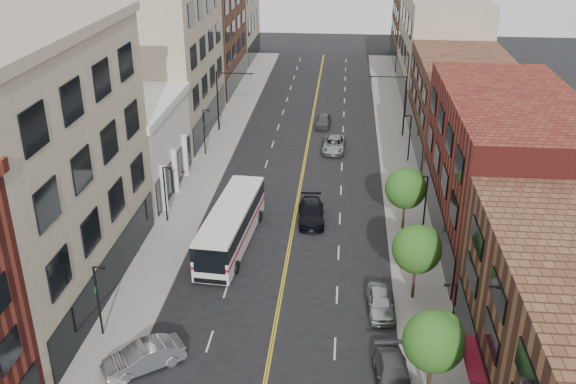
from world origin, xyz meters
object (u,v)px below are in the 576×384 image
(car_lane_behind, at_px, (247,197))
(car_lane_c, at_px, (323,121))
(city_bus, at_px, (231,223))
(car_lane_b, at_px, (334,144))
(car_angle_b, at_px, (143,357))
(car_lane_a, at_px, (311,213))
(car_parked_mid, at_px, (393,375))
(car_parked_far, at_px, (380,302))

(car_lane_behind, xyz_separation_m, car_lane_c, (6.10, 22.84, -0.02))
(city_bus, relative_size, car_lane_c, 3.03)
(car_lane_behind, height_order, car_lane_b, car_lane_behind)
(city_bus, height_order, car_lane_b, city_bus)
(car_angle_b, bearing_deg, car_lane_behind, 137.06)
(car_lane_a, bearing_deg, city_bus, -146.59)
(car_parked_mid, distance_m, car_lane_behind, 25.91)
(car_parked_far, xyz_separation_m, car_lane_b, (-3.93, 30.36, 0.01))
(car_lane_behind, height_order, car_lane_c, car_lane_behind)
(car_parked_mid, bearing_deg, car_lane_behind, 112.56)
(car_lane_behind, bearing_deg, car_parked_mid, 123.35)
(car_parked_mid, bearing_deg, city_bus, 122.84)
(city_bus, bearing_deg, car_lane_c, 82.78)
(car_parked_far, height_order, car_lane_behind, car_lane_behind)
(car_lane_behind, bearing_deg, car_lane_c, -99.18)
(car_angle_b, height_order, car_lane_behind, car_angle_b)
(car_angle_b, relative_size, car_lane_a, 0.91)
(car_lane_a, xyz_separation_m, car_lane_c, (0.00, 25.47, -0.05))
(car_angle_b, relative_size, car_lane_b, 0.92)
(car_lane_behind, bearing_deg, car_angle_b, 88.78)
(car_lane_b, distance_m, car_lane_c, 8.34)
(car_parked_mid, xyz_separation_m, car_lane_c, (-5.90, 45.81, 0.03))
(car_angle_b, bearing_deg, car_lane_c, 133.02)
(car_lane_b, bearing_deg, car_lane_behind, -115.17)
(car_lane_a, relative_size, car_lane_b, 1.02)
(car_parked_mid, height_order, car_lane_a, car_lane_a)
(car_lane_b, height_order, car_lane_c, car_lane_b)
(car_lane_a, xyz_separation_m, car_lane_b, (1.54, 17.27, -0.05))
(city_bus, distance_m, car_parked_mid, 19.76)
(car_parked_far, relative_size, car_lane_c, 0.99)
(car_lane_behind, bearing_deg, car_parked_far, 132.12)
(car_parked_mid, relative_size, car_lane_c, 1.13)
(city_bus, relative_size, car_lane_b, 2.47)
(car_parked_far, bearing_deg, car_lane_b, 94.03)
(city_bus, bearing_deg, car_lane_a, 41.92)
(car_angle_b, height_order, car_lane_c, car_angle_b)
(car_angle_b, distance_m, car_lane_c, 46.54)
(city_bus, bearing_deg, car_lane_b, 75.01)
(car_lane_c, bearing_deg, car_parked_mid, -79.03)
(car_lane_b, xyz_separation_m, car_lane_c, (-1.54, 8.20, -0.00))
(car_parked_mid, xyz_separation_m, car_lane_behind, (-12.00, 22.97, 0.05))
(car_parked_mid, bearing_deg, car_parked_far, 88.40)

